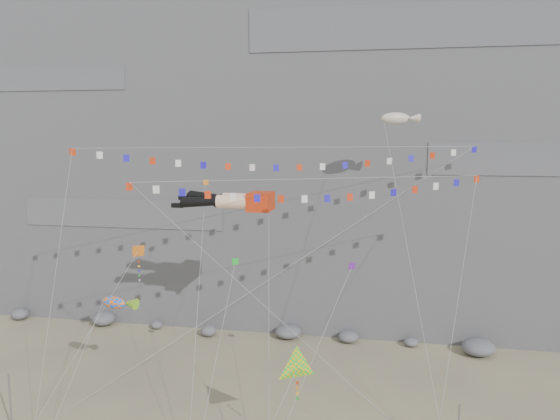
% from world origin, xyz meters
% --- Properties ---
extents(cliff, '(80.00, 28.00, 50.00)m').
position_xyz_m(cliff, '(0.00, 32.00, 25.00)').
color(cliff, slate).
rests_on(cliff, ground).
extents(talus_boulders, '(60.00, 3.00, 1.20)m').
position_xyz_m(talus_boulders, '(0.00, 17.00, 0.60)').
color(talus_boulders, slate).
rests_on(talus_boulders, ground).
extents(anchor_pole_left, '(0.12, 0.12, 4.12)m').
position_xyz_m(anchor_pole_left, '(-15.77, -3.54, 2.06)').
color(anchor_pole_left, gray).
rests_on(anchor_pole_left, ground).
extents(legs_kite, '(10.73, 15.30, 20.68)m').
position_xyz_m(legs_kite, '(-2.69, 6.79, 15.03)').
color(legs_kite, red).
rests_on(legs_kite, ground).
extents(flag_banner_upper, '(31.20, 19.53, 27.85)m').
position_xyz_m(flag_banner_upper, '(1.16, 9.68, 19.17)').
color(flag_banner_upper, red).
rests_on(flag_banner_upper, ground).
extents(flag_banner_lower, '(24.21, 12.29, 20.11)m').
position_xyz_m(flag_banner_lower, '(4.10, 5.00, 17.00)').
color(flag_banner_lower, red).
rests_on(flag_banner_lower, ground).
extents(harlequin_kite, '(5.79, 8.83, 14.36)m').
position_xyz_m(harlequin_kite, '(-9.89, 4.59, 11.12)').
color(harlequin_kite, red).
rests_on(harlequin_kite, ground).
extents(fish_windsock, '(4.24, 6.03, 9.45)m').
position_xyz_m(fish_windsock, '(-10.83, 2.14, 7.65)').
color(fish_windsock, orange).
rests_on(fish_windsock, ground).
extents(delta_kite, '(4.08, 5.38, 8.58)m').
position_xyz_m(delta_kite, '(4.10, -3.82, 6.35)').
color(delta_kite, '#EAB50B').
rests_on(delta_kite, ground).
extents(blimp_windsock, '(5.42, 15.85, 26.29)m').
position_xyz_m(blimp_windsock, '(9.84, 12.64, 21.50)').
color(blimp_windsock, beige).
rests_on(blimp_windsock, ground).
extents(small_kite_a, '(3.84, 14.98, 21.95)m').
position_xyz_m(small_kite_a, '(-5.40, 7.98, 15.78)').
color(small_kite_a, orange).
rests_on(small_kite_a, ground).
extents(small_kite_b, '(5.28, 10.74, 15.56)m').
position_xyz_m(small_kite_b, '(6.82, 3.27, 10.81)').
color(small_kite_b, purple).
rests_on(small_kite_b, ground).
extents(small_kite_c, '(1.03, 10.61, 14.87)m').
position_xyz_m(small_kite_c, '(-1.55, 2.79, 10.82)').
color(small_kite_c, green).
rests_on(small_kite_c, ground).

